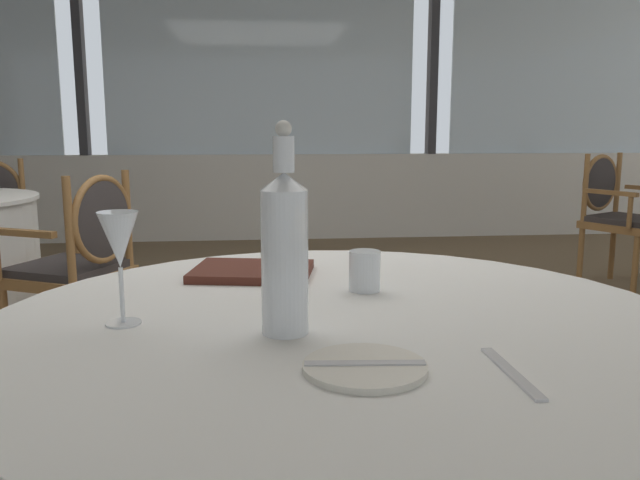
# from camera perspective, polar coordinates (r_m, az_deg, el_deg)

# --- Properties ---
(ground_plane) EXTENTS (14.06, 14.06, 0.00)m
(ground_plane) POSITION_cam_1_polar(r_m,az_deg,el_deg) (2.94, -4.01, -12.44)
(ground_plane) COLOR #756047
(window_wall_far) EXTENTS (10.82, 0.14, 2.78)m
(window_wall_far) POSITION_cam_1_polar(r_m,az_deg,el_deg) (6.44, -5.17, 9.90)
(window_wall_far) COLOR silver
(window_wall_far) RESTS_ON ground_plane
(side_plate) EXTENTS (0.19, 0.19, 0.01)m
(side_plate) POSITION_cam_1_polar(r_m,az_deg,el_deg) (0.97, 4.01, -11.18)
(side_plate) COLOR silver
(side_plate) RESTS_ON foreground_table
(butter_knife) EXTENTS (0.18, 0.03, 0.00)m
(butter_knife) POSITION_cam_1_polar(r_m,az_deg,el_deg) (0.97, 4.01, -10.90)
(butter_knife) COLOR silver
(butter_knife) RESTS_ON foreground_table
(dinner_fork) EXTENTS (0.02, 0.20, 0.00)m
(dinner_fork) POSITION_cam_1_polar(r_m,az_deg,el_deg) (1.00, 16.63, -11.20)
(dinner_fork) COLOR silver
(dinner_fork) RESTS_ON foreground_table
(water_bottle) EXTENTS (0.08, 0.08, 0.37)m
(water_bottle) POSITION_cam_1_polar(r_m,az_deg,el_deg) (1.10, -3.16, -0.78)
(water_bottle) COLOR white
(water_bottle) RESTS_ON foreground_table
(wine_glass) EXTENTS (0.07, 0.07, 0.21)m
(wine_glass) POSITION_cam_1_polar(r_m,az_deg,el_deg) (1.20, -17.42, -0.25)
(wine_glass) COLOR white
(wine_glass) RESTS_ON foreground_table
(water_tumbler) EXTENTS (0.07, 0.07, 0.09)m
(water_tumbler) POSITION_cam_1_polar(r_m,az_deg,el_deg) (1.41, 3.98, -2.75)
(water_tumbler) COLOR white
(water_tumbler) RESTS_ON foreground_table
(menu_book) EXTENTS (0.31, 0.26, 0.02)m
(menu_book) POSITION_cam_1_polar(r_m,az_deg,el_deg) (1.57, -6.02, -2.78)
(menu_book) COLOR #512319
(menu_book) RESTS_ON foreground_table
(dining_chair_0_1) EXTENTS (0.65, 0.63, 0.94)m
(dining_chair_0_1) POSITION_cam_1_polar(r_m,az_deg,el_deg) (4.96, 24.77, 2.55)
(dining_chair_0_1) COLOR olive
(dining_chair_0_1) RESTS_ON ground_plane
(dining_chair_1_0) EXTENTS (0.61, 0.64, 0.92)m
(dining_chair_1_0) POSITION_cam_1_polar(r_m,az_deg,el_deg) (3.16, -20.44, -1.20)
(dining_chair_1_0) COLOR olive
(dining_chair_1_0) RESTS_ON ground_plane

